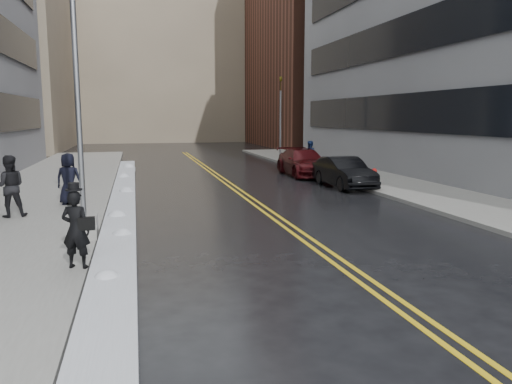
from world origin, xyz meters
TOP-DOWN VIEW (x-y plane):
  - ground at (0.00, 0.00)m, footprint 160.00×160.00m
  - sidewalk_west at (-5.75, 10.00)m, footprint 5.50×50.00m
  - sidewalk_east at (10.00, 10.00)m, footprint 4.00×50.00m
  - lane_line_left at (2.35, 10.00)m, footprint 0.12×50.00m
  - lane_line_right at (2.65, 10.00)m, footprint 0.12×50.00m
  - snow_ridge at (-2.45, 8.00)m, footprint 0.90×30.00m
  - building_east_far at (19.00, 42.00)m, footprint 14.00×20.00m
  - building_far at (2.00, 60.00)m, footprint 36.00×16.00m
  - lamppost at (-3.30, 2.00)m, footprint 0.65×0.65m
  - fire_hydrant at (9.00, 10.00)m, footprint 0.26×0.26m
  - traffic_signal at (8.50, 24.00)m, footprint 0.16×0.20m
  - pedestrian_fedora at (-3.20, -0.67)m, footprint 0.69×0.56m
  - pedestrian_b at (-5.83, 5.50)m, footprint 1.07×0.91m
  - pedestrian_c at (-4.30, 7.44)m, footprint 1.03×0.80m
  - pedestrian_east at (8.20, 16.78)m, footprint 1.04×0.97m
  - car_black at (7.50, 10.08)m, footprint 1.61×4.38m
  - car_maroon at (7.25, 15.14)m, footprint 2.19×5.21m

SIDE VIEW (x-z plane):
  - ground at x=0.00m, z-range 0.00..0.00m
  - lane_line_left at x=2.35m, z-range 0.00..0.01m
  - lane_line_right at x=2.65m, z-range 0.00..0.01m
  - sidewalk_west at x=-5.75m, z-range 0.00..0.15m
  - sidewalk_east at x=10.00m, z-range 0.00..0.15m
  - snow_ridge at x=-2.45m, z-range 0.00..0.34m
  - fire_hydrant at x=9.00m, z-range 0.18..0.91m
  - car_black at x=7.50m, z-range 0.00..1.43m
  - car_maroon at x=7.25m, z-range 0.00..1.50m
  - pedestrian_fedora at x=-3.20m, z-range 0.15..1.80m
  - pedestrian_east at x=8.20m, z-range 0.15..1.86m
  - pedestrian_c at x=-4.30m, z-range 0.15..2.01m
  - pedestrian_b at x=-5.83m, z-range 0.15..2.11m
  - lamppost at x=-3.30m, z-range -1.28..6.35m
  - traffic_signal at x=8.50m, z-range 0.40..6.40m
  - building_far at x=2.00m, z-range 0.00..22.00m
  - building_east_far at x=19.00m, z-range 0.00..28.00m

